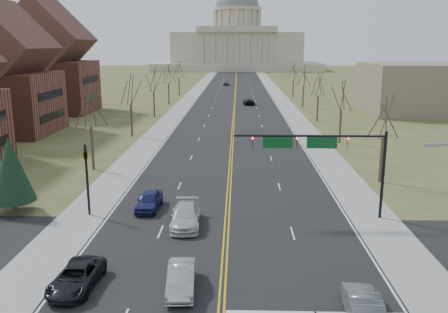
# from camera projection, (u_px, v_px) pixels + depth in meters

# --- Properties ---
(ground) EXTENTS (600.00, 600.00, 0.00)m
(ground) POSITION_uv_depth(u_px,v_px,m) (222.00, 303.00, 26.04)
(ground) COLOR #464B25
(ground) RESTS_ON ground
(road) EXTENTS (20.00, 380.00, 0.01)m
(road) POSITION_uv_depth(u_px,v_px,m) (235.00, 95.00, 133.02)
(road) COLOR black
(road) RESTS_ON ground
(cross_road) EXTENTS (120.00, 14.00, 0.01)m
(cross_road) POSITION_uv_depth(u_px,v_px,m) (225.00, 255.00, 31.88)
(cross_road) COLOR black
(cross_road) RESTS_ON ground
(sidewalk_left) EXTENTS (4.00, 380.00, 0.03)m
(sidewalk_left) POSITION_uv_depth(u_px,v_px,m) (193.00, 95.00, 133.36)
(sidewalk_left) COLOR gray
(sidewalk_left) RESTS_ON ground
(sidewalk_right) EXTENTS (4.00, 380.00, 0.03)m
(sidewalk_right) POSITION_uv_depth(u_px,v_px,m) (278.00, 95.00, 132.67)
(sidewalk_right) COLOR gray
(sidewalk_right) RESTS_ON ground
(center_line) EXTENTS (0.42, 380.00, 0.01)m
(center_line) POSITION_uv_depth(u_px,v_px,m) (235.00, 95.00, 133.02)
(center_line) COLOR gold
(center_line) RESTS_ON road
(edge_line_left) EXTENTS (0.15, 380.00, 0.01)m
(edge_line_left) POSITION_uv_depth(u_px,v_px,m) (200.00, 95.00, 133.30)
(edge_line_left) COLOR silver
(edge_line_left) RESTS_ON road
(edge_line_right) EXTENTS (0.15, 380.00, 0.01)m
(edge_line_right) POSITION_uv_depth(u_px,v_px,m) (270.00, 95.00, 132.73)
(edge_line_right) COLOR silver
(edge_line_right) RESTS_ON road
(capitol) EXTENTS (90.00, 60.00, 50.00)m
(capitol) POSITION_uv_depth(u_px,v_px,m) (237.00, 44.00, 265.80)
(capitol) COLOR beige
(capitol) RESTS_ON ground
(signal_mast) EXTENTS (12.12, 0.44, 7.20)m
(signal_mast) POSITION_uv_depth(u_px,v_px,m) (321.00, 149.00, 37.62)
(signal_mast) COLOR black
(signal_mast) RESTS_ON ground
(signal_left) EXTENTS (0.32, 0.36, 6.00)m
(signal_left) POSITION_uv_depth(u_px,v_px,m) (87.00, 172.00, 38.64)
(signal_left) COLOR black
(signal_left) RESTS_ON ground
(tree_r_0) EXTENTS (3.74, 3.74, 8.50)m
(tree_r_0) POSITION_uv_depth(u_px,v_px,m) (384.00, 119.00, 47.42)
(tree_r_0) COLOR #3E3225
(tree_r_0) RESTS_ON ground
(tree_l_0) EXTENTS (3.96, 3.96, 9.00)m
(tree_l_0) POSITION_uv_depth(u_px,v_px,m) (90.00, 109.00, 52.12)
(tree_l_0) COLOR #3E3225
(tree_l_0) RESTS_ON ground
(tree_r_1) EXTENTS (3.74, 3.74, 8.50)m
(tree_r_1) POSITION_uv_depth(u_px,v_px,m) (342.00, 97.00, 66.87)
(tree_r_1) COLOR #3E3225
(tree_r_1) RESTS_ON ground
(tree_l_1) EXTENTS (3.96, 3.96, 9.00)m
(tree_l_1) POSITION_uv_depth(u_px,v_px,m) (130.00, 91.00, 71.57)
(tree_l_1) COLOR #3E3225
(tree_l_1) RESTS_ON ground
(tree_r_2) EXTENTS (3.74, 3.74, 8.50)m
(tree_r_2) POSITION_uv_depth(u_px,v_px,m) (319.00, 85.00, 86.32)
(tree_r_2) COLOR #3E3225
(tree_r_2) RESTS_ON ground
(tree_l_2) EXTENTS (3.96, 3.96, 9.00)m
(tree_l_2) POSITION_uv_depth(u_px,v_px,m) (153.00, 81.00, 91.02)
(tree_l_2) COLOR #3E3225
(tree_l_2) RESTS_ON ground
(tree_r_3) EXTENTS (3.74, 3.74, 8.50)m
(tree_r_3) POSITION_uv_depth(u_px,v_px,m) (304.00, 78.00, 105.78)
(tree_r_3) COLOR #3E3225
(tree_r_3) RESTS_ON ground
(tree_l_3) EXTENTS (3.96, 3.96, 9.00)m
(tree_l_3) POSITION_uv_depth(u_px,v_px,m) (168.00, 75.00, 110.47)
(tree_l_3) COLOR #3E3225
(tree_l_3) RESTS_ON ground
(tree_r_4) EXTENTS (3.74, 3.74, 8.50)m
(tree_r_4) POSITION_uv_depth(u_px,v_px,m) (294.00, 73.00, 125.23)
(tree_r_4) COLOR #3E3225
(tree_r_4) RESTS_ON ground
(tree_l_4) EXTENTS (3.96, 3.96, 9.00)m
(tree_l_4) POSITION_uv_depth(u_px,v_px,m) (179.00, 70.00, 129.92)
(tree_l_4) COLOR #3E3225
(tree_l_4) RESTS_ON ground
(conifer_l) EXTENTS (3.64, 3.64, 6.50)m
(conifer_l) POSITION_uv_depth(u_px,v_px,m) (11.00, 169.00, 39.31)
(conifer_l) COLOR #3E3225
(conifer_l) RESTS_ON ground
(bldg_left_mid) EXTENTS (15.10, 14.28, 20.75)m
(bldg_left_mid) POSITION_uv_depth(u_px,v_px,m) (2.00, 79.00, 73.73)
(bldg_left_mid) COLOR brown
(bldg_left_mid) RESTS_ON ground
(bldg_left_far) EXTENTS (17.10, 14.28, 23.25)m
(bldg_left_far) POSITION_uv_depth(u_px,v_px,m) (49.00, 66.00, 96.90)
(bldg_left_far) COLOR brown
(bldg_left_far) RESTS_ON ground
(bldg_right_mass) EXTENTS (25.00, 20.00, 10.00)m
(bldg_right_mass) POSITION_uv_depth(u_px,v_px,m) (428.00, 88.00, 97.65)
(bldg_right_mass) COLOR #806F5B
(bldg_right_mass) RESTS_ON ground
(car_nb_outer_lead) EXTENTS (2.03, 4.88, 1.57)m
(car_nb_outer_lead) POSITION_uv_depth(u_px,v_px,m) (363.00, 306.00, 24.29)
(car_nb_outer_lead) COLOR #575960
(car_nb_outer_lead) RESTS_ON road
(car_sb_inner_lead) EXTENTS (1.82, 4.48, 1.45)m
(car_sb_inner_lead) POSITION_uv_depth(u_px,v_px,m) (181.00, 278.00, 27.23)
(car_sb_inner_lead) COLOR #9D9FA4
(car_sb_inner_lead) RESTS_ON road
(car_sb_outer_lead) EXTENTS (2.49, 5.00, 1.36)m
(car_sb_outer_lead) POSITION_uv_depth(u_px,v_px,m) (77.00, 277.00, 27.49)
(car_sb_outer_lead) COLOR black
(car_sb_outer_lead) RESTS_ON road
(car_sb_inner_second) EXTENTS (2.48, 5.55, 1.58)m
(car_sb_inner_second) POSITION_uv_depth(u_px,v_px,m) (186.00, 216.00, 36.92)
(car_sb_inner_second) COLOR #BBBBBB
(car_sb_inner_second) RESTS_ON road
(car_sb_outer_second) EXTENTS (2.02, 4.58, 1.53)m
(car_sb_outer_second) POSITION_uv_depth(u_px,v_px,m) (149.00, 201.00, 40.64)
(car_sb_outer_second) COLOR navy
(car_sb_outer_second) RESTS_ON road
(car_far_nb) EXTENTS (2.87, 5.30, 1.41)m
(car_far_nb) POSITION_uv_depth(u_px,v_px,m) (249.00, 102.00, 111.26)
(car_far_nb) COLOR black
(car_far_nb) RESTS_ON road
(car_far_sb) EXTENTS (2.22, 4.93, 1.64)m
(car_far_sb) POSITION_uv_depth(u_px,v_px,m) (226.00, 83.00, 164.35)
(car_far_sb) COLOR #54565C
(car_far_sb) RESTS_ON road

